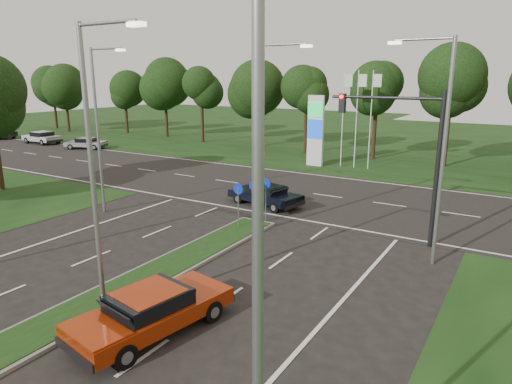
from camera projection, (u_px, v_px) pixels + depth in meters
The scene contains 16 objects.
verge_far at pixel (419, 140), 55.70m from camera, with size 160.00×50.00×0.02m, color black.
cross_road at pixel (313, 194), 30.05m from camera, with size 160.00×12.00×0.02m, color black.
median_kerb at pixel (33, 336), 13.49m from camera, with size 2.00×26.00×0.12m, color slate.
streetlight_median_near at pixel (96, 162), 13.40m from camera, with size 2.53×0.22×9.00m.
streetlight_median_far at pixel (266, 129), 21.67m from camera, with size 2.53×0.22×9.00m.
streetlight_left_far at pixel (99, 123), 24.71m from camera, with size 2.53×0.22×9.00m.
streetlight_right_far at pixel (439, 141), 17.74m from camera, with size 2.53×0.22×9.00m.
streetlight_right_near at pixel (245, 264), 6.15m from camera, with size 2.53×0.22×9.00m.
traffic_signal at pixel (409, 143), 20.31m from camera, with size 5.10×0.42×7.00m.
median_signs at pixel (253, 193), 23.34m from camera, with size 1.16×1.76×2.38m.
gas_pylon at pixel (318, 129), 38.66m from camera, with size 5.80×1.26×8.00m.
treeline_far at pixel (390, 84), 41.50m from camera, with size 6.00×6.00×9.90m.
red_sedan at pixel (152, 310), 13.67m from camera, with size 2.86×5.23×1.36m.
navy_sedan at pixel (265, 195), 27.25m from camera, with size 4.78×2.68×1.24m.
far_car_a at pixel (86, 143), 48.55m from camera, with size 4.46×3.31×1.18m.
far_car_b at pixel (42, 137), 52.33m from camera, with size 4.87×2.24×1.39m.
Camera 1 is at (11.91, -2.81, 7.53)m, focal length 32.00 mm.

